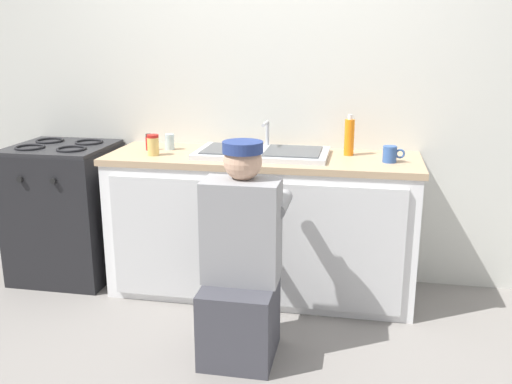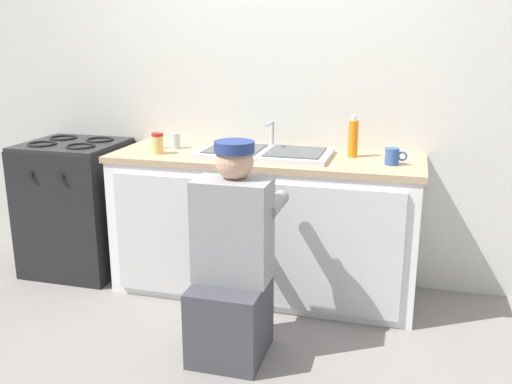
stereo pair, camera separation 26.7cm
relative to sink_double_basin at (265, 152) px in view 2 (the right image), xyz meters
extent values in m
plane|color=gray|center=(0.00, -0.30, -0.91)|extent=(12.00, 12.00, 0.00)
cube|color=silver|center=(0.00, 0.35, 0.34)|extent=(6.00, 0.10, 2.50)
cube|color=white|center=(0.00, 0.00, -0.48)|extent=(1.87, 0.60, 0.85)
cube|color=silver|center=(-0.45, -0.31, -0.48)|extent=(0.82, 0.02, 0.75)
cube|color=silver|center=(0.45, -0.31, -0.48)|extent=(0.82, 0.02, 0.75)
cube|color=tan|center=(0.00, 0.00, -0.04)|extent=(1.91, 0.62, 0.04)
cube|color=silver|center=(0.00, 0.00, 0.00)|extent=(0.80, 0.44, 0.03)
cube|color=#4C4F51|center=(-0.19, 0.00, 0.01)|extent=(0.33, 0.35, 0.01)
cube|color=#4C4F51|center=(0.19, 0.00, 0.01)|extent=(0.33, 0.35, 0.01)
cylinder|color=#B7BABF|center=(0.00, 0.19, 0.07)|extent=(0.02, 0.02, 0.18)
cylinder|color=#B7BABF|center=(0.00, 0.11, 0.16)|extent=(0.02, 0.16, 0.02)
cube|color=black|center=(-1.34, 0.00, -0.47)|extent=(0.64, 0.60, 0.88)
cube|color=#262628|center=(-1.34, 0.00, -0.02)|extent=(0.62, 0.59, 0.02)
torus|color=black|center=(-1.49, -0.12, 0.00)|extent=(0.19, 0.19, 0.02)
torus|color=black|center=(-1.20, -0.12, 0.00)|extent=(0.19, 0.19, 0.02)
torus|color=black|center=(-1.49, 0.12, 0.00)|extent=(0.19, 0.19, 0.02)
torus|color=black|center=(-1.20, 0.12, 0.00)|extent=(0.19, 0.19, 0.02)
cylinder|color=black|center=(-1.45, -0.31, -0.16)|extent=(0.04, 0.02, 0.04)
cylinder|color=black|center=(-1.23, -0.31, -0.16)|extent=(0.04, 0.02, 0.04)
cube|color=#3F3F47|center=(0.03, -0.81, -0.71)|extent=(0.36, 0.40, 0.40)
cube|color=gray|center=(0.03, -0.75, -0.25)|extent=(0.38, 0.22, 0.52)
sphere|color=tan|center=(0.03, -0.71, 0.10)|extent=(0.19, 0.19, 0.19)
cylinder|color=navy|center=(0.03, -0.71, 0.17)|extent=(0.20, 0.20, 0.06)
cube|color=navy|center=(0.03, -0.62, 0.15)|extent=(0.13, 0.09, 0.02)
cylinder|color=gray|center=(-0.14, -0.55, -0.16)|extent=(0.08, 0.30, 0.08)
cylinder|color=gray|center=(0.20, -0.55, -0.16)|extent=(0.08, 0.30, 0.08)
cylinder|color=#ADC6CC|center=(-0.61, 0.07, 0.03)|extent=(0.06, 0.06, 0.10)
cylinder|color=#335699|center=(0.76, -0.05, 0.03)|extent=(0.08, 0.08, 0.09)
torus|color=#335699|center=(0.82, -0.05, 0.03)|extent=(0.06, 0.01, 0.06)
cylinder|color=red|center=(-0.74, 0.03, 0.02)|extent=(0.04, 0.04, 0.08)
cylinder|color=black|center=(-0.74, 0.03, 0.08)|extent=(0.04, 0.04, 0.02)
cylinder|color=orange|center=(0.52, 0.11, 0.09)|extent=(0.06, 0.06, 0.22)
cylinder|color=white|center=(0.52, 0.11, 0.22)|extent=(0.03, 0.03, 0.03)
cylinder|color=#DBB760|center=(-0.65, -0.12, 0.04)|extent=(0.07, 0.07, 0.11)
cylinder|color=#B21E19|center=(-0.65, -0.12, 0.10)|extent=(0.07, 0.07, 0.02)
camera|label=1|loc=(0.60, -3.37, 0.70)|focal=40.00mm
camera|label=2|loc=(0.86, -3.31, 0.70)|focal=40.00mm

